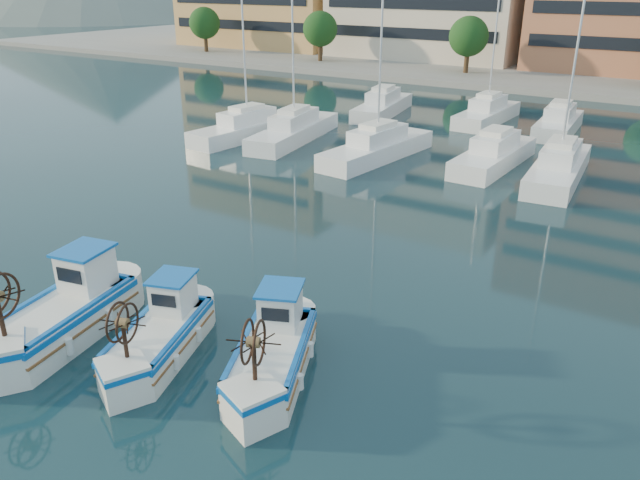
{
  "coord_description": "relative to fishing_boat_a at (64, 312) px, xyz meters",
  "views": [
    {
      "loc": [
        9.39,
        -10.43,
        9.84
      ],
      "look_at": [
        -1.3,
        6.07,
        1.5
      ],
      "focal_mm": 35.0,
      "sensor_mm": 36.0,
      "label": 1
    }
  ],
  "objects": [
    {
      "name": "fishing_boat_b",
      "position": [
        3.04,
        0.86,
        -0.13
      ],
      "size": [
        2.85,
        4.2,
        2.54
      ],
      "rotation": [
        0.0,
        0.0,
        0.34
      ],
      "color": "white",
      "rests_on": "ground"
    },
    {
      "name": "fishing_boat_a",
      "position": [
        0.0,
        0.0,
        0.0
      ],
      "size": [
        2.86,
        4.99,
        3.02
      ],
      "rotation": [
        0.0,
        0.0,
        0.2
      ],
      "color": "white",
      "rests_on": "ground"
    },
    {
      "name": "hill_west",
      "position": [
        -134.51,
        111.16,
        -0.83
      ],
      "size": [
        180.0,
        180.0,
        60.0
      ],
      "primitive_type": "cone",
      "color": "slate",
      "rests_on": "ground"
    },
    {
      "name": "ground",
      "position": [
        5.49,
        1.16,
        -0.83
      ],
      "size": [
        300.0,
        300.0,
        0.0
      ],
      "primitive_type": "plane",
      "color": "#193C41",
      "rests_on": "ground"
    },
    {
      "name": "fishing_boat_c",
      "position": [
        6.21,
        1.83,
        -0.11
      ],
      "size": [
        3.2,
        4.38,
        2.64
      ],
      "rotation": [
        0.0,
        0.0,
        0.42
      ],
      "color": "white",
      "rests_on": "ground"
    },
    {
      "name": "yacht_marina",
      "position": [
        2.63,
        28.61,
        -0.3
      ],
      "size": [
        38.98,
        22.62,
        11.5
      ],
      "color": "white",
      "rests_on": "ground"
    }
  ]
}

